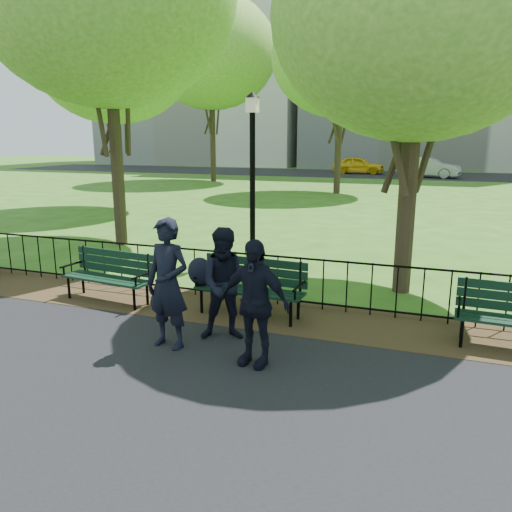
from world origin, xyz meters
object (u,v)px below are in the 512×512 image
(tree_far_w, at_px, (211,52))
(person_left, at_px, (168,284))
(tree_near_e, at_px, (420,12))
(tree_far_c, at_px, (342,57))
(tree_mid_w, at_px, (113,53))
(taxi, at_px, (358,165))
(sedan_silver, at_px, (429,167))
(lamppost, at_px, (252,172))
(person_mid, at_px, (227,284))
(park_bench_left_a, at_px, (110,270))
(park_bench_main, at_px, (228,277))
(person_right, at_px, (254,303))

(tree_far_w, distance_m, person_left, 28.27)
(tree_near_e, distance_m, tree_far_c, 17.43)
(tree_mid_w, bearing_deg, taxi, 76.06)
(sedan_silver, bearing_deg, tree_near_e, -166.48)
(lamppost, bearing_deg, tree_mid_w, 141.59)
(person_left, xyz_separation_m, person_mid, (0.65, 0.53, -0.09))
(park_bench_left_a, bearing_deg, tree_far_c, 95.27)
(park_bench_main, relative_size, tree_far_c, 0.20)
(park_bench_main, height_order, tree_far_c, tree_far_c)
(tree_near_e, height_order, tree_mid_w, tree_mid_w)
(person_right, bearing_deg, tree_mid_w, 139.32)
(person_left, bearing_deg, person_right, 2.81)
(tree_far_c, bearing_deg, tree_far_w, 153.71)
(lamppost, bearing_deg, sedan_silver, 83.20)
(lamppost, relative_size, person_right, 2.34)
(tree_near_e, bearing_deg, person_left, -126.95)
(tree_far_c, relative_size, sedan_silver, 2.21)
(lamppost, distance_m, tree_far_c, 16.19)
(lamppost, xyz_separation_m, tree_near_e, (3.50, -1.27, 2.83))
(park_bench_left_a, height_order, lamppost, lamppost)
(park_bench_left_a, xyz_separation_m, person_right, (3.30, -1.56, 0.27))
(person_right, bearing_deg, tree_near_e, 76.87)
(tree_mid_w, relative_size, tree_far_c, 0.88)
(tree_far_w, distance_m, taxi, 15.02)
(lamppost, xyz_separation_m, person_left, (0.64, -5.08, -1.18))
(park_bench_left_a, xyz_separation_m, tree_far_c, (0.40, 19.11, 6.22))
(taxi, bearing_deg, tree_far_c, -175.57)
(person_left, relative_size, taxi, 0.45)
(tree_far_w, distance_m, person_mid, 28.08)
(taxi, bearing_deg, lamppost, -175.91)
(park_bench_left_a, height_order, person_left, person_left)
(person_left, distance_m, sedan_silver, 33.32)
(tree_near_e, height_order, sedan_silver, tree_near_e)
(person_mid, bearing_deg, tree_mid_w, 108.13)
(park_bench_left_a, height_order, tree_mid_w, tree_mid_w)
(tree_far_c, bearing_deg, person_right, -81.99)
(park_bench_main, relative_size, taxi, 0.49)
(park_bench_main, bearing_deg, person_mid, -63.81)
(park_bench_main, relative_size, tree_mid_w, 0.23)
(taxi, bearing_deg, park_bench_left_a, -178.64)
(person_left, bearing_deg, park_bench_left_a, 152.35)
(lamppost, xyz_separation_m, tree_far_w, (-10.18, 20.02, 6.06))
(tree_mid_w, distance_m, tree_far_w, 14.02)
(person_right, bearing_deg, tree_far_w, 124.26)
(person_right, height_order, sedan_silver, person_right)
(person_right, bearing_deg, park_bench_left_a, 163.35)
(park_bench_main, bearing_deg, tree_far_w, 118.71)
(tree_far_w, xyz_separation_m, taxi, (8.11, 10.21, -7.46))
(park_bench_main, distance_m, tree_mid_w, 14.32)
(sedan_silver, bearing_deg, tree_far_w, 134.19)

